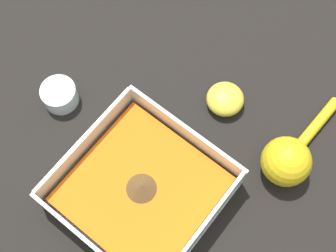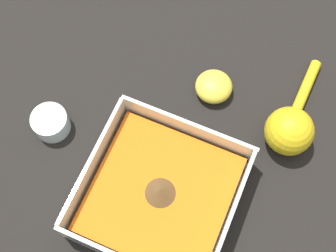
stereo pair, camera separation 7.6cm
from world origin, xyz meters
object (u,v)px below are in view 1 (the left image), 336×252
Objects in this scene: spice_bowl at (60,95)px; lemon_half at (225,99)px; lemon_squeezer at (288,159)px; square_dish at (141,190)px.

spice_bowl is 0.94× the size of lemon_half.
lemon_half is at bearing -99.38° from lemon_squeezer.
lemon_half is (-0.01, -0.21, -0.00)m from square_dish.
lemon_squeezer is (-0.37, -0.14, 0.02)m from spice_bowl.
spice_bowl reaches higher than lemon_half.
spice_bowl is (0.22, -0.04, -0.01)m from square_dish.
lemon_squeezer is 0.15m from lemon_half.
square_dish is at bearing -37.05° from lemon_squeezer.
square_dish is 0.24m from lemon_squeezer.
square_dish is 3.78× the size of spice_bowl.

